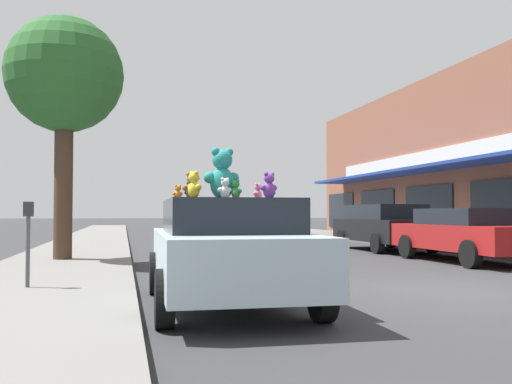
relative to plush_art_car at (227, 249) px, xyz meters
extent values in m
plane|color=#333335|center=(3.62, 0.75, -0.76)|extent=(260.00, 260.00, 0.00)
cube|color=slate|center=(-2.63, 0.75, -0.69)|extent=(2.94, 90.00, 0.14)
cube|color=navy|center=(10.46, 9.50, 2.25)|extent=(1.79, 29.50, 0.12)
cube|color=silver|center=(11.30, 9.50, 2.80)|extent=(0.08, 28.09, 0.70)
cube|color=black|center=(11.31, 9.50, 0.64)|extent=(0.06, 3.81, 2.00)
cube|color=black|center=(11.31, 14.52, 0.64)|extent=(0.06, 3.81, 2.00)
cube|color=black|center=(11.31, 19.54, 0.64)|extent=(0.06, 3.81, 2.00)
cube|color=black|center=(11.31, 24.55, 0.64)|extent=(0.06, 3.81, 2.00)
cube|color=#ADC6D1|center=(0.00, 0.00, -0.11)|extent=(1.90, 4.30, 0.66)
cube|color=black|center=(0.00, 0.00, 0.44)|extent=(1.64, 2.38, 0.43)
cylinder|color=black|center=(-0.86, 1.34, -0.44)|extent=(0.21, 0.65, 0.64)
cylinder|color=black|center=(0.92, 1.30, -0.44)|extent=(0.21, 0.65, 0.64)
cylinder|color=black|center=(-0.92, -1.30, -0.44)|extent=(0.21, 0.65, 0.64)
cylinder|color=black|center=(0.86, -1.34, -0.44)|extent=(0.21, 0.65, 0.64)
ellipsoid|color=teal|center=(-0.08, -0.08, 0.87)|extent=(0.38, 0.34, 0.42)
sphere|color=teal|center=(-0.08, -0.08, 1.18)|extent=(0.32, 0.32, 0.27)
sphere|color=teal|center=(0.01, -0.06, 1.28)|extent=(0.14, 0.14, 0.11)
sphere|color=teal|center=(-0.18, -0.11, 1.28)|extent=(0.14, 0.14, 0.11)
sphere|color=#47CDC6|center=(-0.11, 0.03, 1.16)|extent=(0.12, 0.12, 0.10)
sphere|color=teal|center=(0.08, -0.02, 0.94)|extent=(0.19, 0.19, 0.16)
sphere|color=teal|center=(-0.26, -0.10, 0.94)|extent=(0.19, 0.19, 0.16)
ellipsoid|color=purple|center=(0.47, -0.41, 0.76)|extent=(0.21, 0.19, 0.22)
sphere|color=purple|center=(0.47, -0.41, 0.92)|extent=(0.18, 0.18, 0.14)
sphere|color=purple|center=(0.52, -0.39, 0.98)|extent=(0.08, 0.08, 0.06)
sphere|color=purple|center=(0.43, -0.43, 0.98)|extent=(0.08, 0.08, 0.06)
sphere|color=#BA67ED|center=(0.45, -0.36, 0.91)|extent=(0.07, 0.07, 0.05)
sphere|color=purple|center=(0.55, -0.37, 0.80)|extent=(0.10, 0.10, 0.08)
sphere|color=purple|center=(0.39, -0.43, 0.80)|extent=(0.10, 0.10, 0.08)
ellipsoid|color=white|center=(-0.09, -0.36, 0.74)|extent=(0.16, 0.15, 0.17)
sphere|color=white|center=(-0.09, -0.36, 0.86)|extent=(0.14, 0.14, 0.11)
sphere|color=white|center=(-0.06, -0.34, 0.90)|extent=(0.06, 0.06, 0.04)
sphere|color=white|center=(-0.13, -0.37, 0.90)|extent=(0.06, 0.06, 0.04)
sphere|color=white|center=(-0.11, -0.32, 0.86)|extent=(0.05, 0.05, 0.04)
sphere|color=white|center=(-0.03, -0.32, 0.77)|extent=(0.08, 0.08, 0.06)
sphere|color=white|center=(-0.16, -0.37, 0.77)|extent=(0.08, 0.08, 0.06)
ellipsoid|color=pink|center=(0.64, 0.92, 0.74)|extent=(0.17, 0.17, 0.17)
sphere|color=pink|center=(0.64, 0.92, 0.87)|extent=(0.15, 0.15, 0.11)
sphere|color=pink|center=(0.66, 0.95, 0.91)|extent=(0.06, 0.06, 0.05)
sphere|color=pink|center=(0.61, 0.89, 0.91)|extent=(0.06, 0.06, 0.05)
sphere|color=#FFA3DA|center=(0.60, 0.95, 0.86)|extent=(0.06, 0.06, 0.04)
sphere|color=pink|center=(0.68, 0.98, 0.77)|extent=(0.09, 0.09, 0.06)
sphere|color=pink|center=(0.59, 0.88, 0.77)|extent=(0.09, 0.09, 0.06)
ellipsoid|color=green|center=(0.07, -0.23, 0.73)|extent=(0.15, 0.16, 0.16)
sphere|color=green|center=(0.07, -0.23, 0.85)|extent=(0.14, 0.14, 0.10)
sphere|color=green|center=(0.09, -0.26, 0.89)|extent=(0.06, 0.06, 0.04)
sphere|color=green|center=(0.05, -0.20, 0.89)|extent=(0.06, 0.06, 0.04)
sphere|color=#5ADA6D|center=(0.11, -0.21, 0.84)|extent=(0.05, 0.05, 0.04)
sphere|color=green|center=(0.11, -0.28, 0.76)|extent=(0.08, 0.08, 0.06)
sphere|color=green|center=(0.04, -0.17, 0.76)|extent=(0.08, 0.08, 0.06)
ellipsoid|color=black|center=(-0.46, 0.29, 0.73)|extent=(0.14, 0.13, 0.15)
sphere|color=black|center=(-0.46, 0.29, 0.84)|extent=(0.12, 0.12, 0.10)
sphere|color=black|center=(-0.43, 0.28, 0.88)|extent=(0.05, 0.05, 0.04)
sphere|color=black|center=(-0.49, 0.30, 0.88)|extent=(0.05, 0.05, 0.04)
sphere|color=#3A3A3D|center=(-0.45, 0.33, 0.84)|extent=(0.05, 0.05, 0.04)
sphere|color=black|center=(-0.40, 0.27, 0.76)|extent=(0.07, 0.07, 0.06)
sphere|color=black|center=(-0.51, 0.32, 0.76)|extent=(0.07, 0.07, 0.06)
ellipsoid|color=yellow|center=(-0.50, -0.44, 0.76)|extent=(0.20, 0.21, 0.21)
sphere|color=yellow|center=(-0.50, -0.44, 0.92)|extent=(0.18, 0.18, 0.13)
sphere|color=yellow|center=(-0.48, -0.48, 0.97)|extent=(0.08, 0.08, 0.06)
sphere|color=yellow|center=(-0.52, -0.39, 0.97)|extent=(0.08, 0.08, 0.06)
sphere|color=#FFFF4D|center=(-0.45, -0.41, 0.91)|extent=(0.07, 0.07, 0.05)
sphere|color=yellow|center=(-0.45, -0.51, 0.80)|extent=(0.10, 0.10, 0.08)
sphere|color=yellow|center=(-0.53, -0.36, 0.80)|extent=(0.10, 0.10, 0.08)
ellipsoid|color=olive|center=(-0.49, -0.15, 0.76)|extent=(0.19, 0.17, 0.21)
sphere|color=olive|center=(-0.49, -0.15, 0.92)|extent=(0.16, 0.16, 0.14)
sphere|color=olive|center=(-0.44, -0.14, 0.97)|extent=(0.07, 0.07, 0.06)
sphere|color=olive|center=(-0.54, -0.16, 0.97)|extent=(0.07, 0.07, 0.06)
sphere|color=tan|center=(-0.50, -0.09, 0.91)|extent=(0.06, 0.06, 0.05)
sphere|color=olive|center=(-0.41, -0.12, 0.80)|extent=(0.09, 0.09, 0.08)
sphere|color=olive|center=(-0.58, -0.16, 0.80)|extent=(0.09, 0.09, 0.08)
ellipsoid|color=orange|center=(-0.60, 0.60, 0.72)|extent=(0.13, 0.13, 0.14)
sphere|color=orange|center=(-0.60, 0.60, 0.83)|extent=(0.12, 0.12, 0.09)
sphere|color=orange|center=(-0.57, 0.61, 0.86)|extent=(0.05, 0.05, 0.04)
sphere|color=orange|center=(-0.63, 0.58, 0.86)|extent=(0.05, 0.05, 0.04)
sphere|color=#FFBA41|center=(-0.62, 0.63, 0.82)|extent=(0.04, 0.04, 0.03)
sphere|color=orange|center=(-0.56, 0.63, 0.75)|extent=(0.07, 0.07, 0.05)
sphere|color=orange|center=(-0.66, 0.58, 0.75)|extent=(0.07, 0.07, 0.05)
ellipsoid|color=blue|center=(0.59, -0.01, 0.72)|extent=(0.14, 0.14, 0.14)
sphere|color=blue|center=(0.59, -0.01, 0.82)|extent=(0.12, 0.12, 0.09)
sphere|color=blue|center=(0.61, -0.03, 0.86)|extent=(0.05, 0.05, 0.04)
sphere|color=blue|center=(0.57, 0.01, 0.86)|extent=(0.05, 0.05, 0.04)
sphere|color=#548DFF|center=(0.61, 0.01, 0.82)|extent=(0.05, 0.05, 0.03)
sphere|color=blue|center=(0.63, -0.05, 0.75)|extent=(0.07, 0.07, 0.05)
sphere|color=blue|center=(0.55, 0.03, 0.75)|extent=(0.07, 0.07, 0.05)
cube|color=maroon|center=(7.06, 5.26, -0.13)|extent=(1.79, 4.68, 0.62)
cube|color=black|center=(7.06, 5.26, 0.38)|extent=(1.58, 2.53, 0.41)
cylinder|color=black|center=(6.18, 6.71, -0.44)|extent=(0.20, 0.64, 0.64)
cylinder|color=black|center=(7.94, 6.71, -0.44)|extent=(0.20, 0.64, 0.64)
cylinder|color=black|center=(6.18, 3.81, -0.44)|extent=(0.20, 0.64, 0.64)
cube|color=black|center=(7.06, 9.90, -0.09)|extent=(1.88, 4.54, 0.71)
cube|color=black|center=(7.06, 9.90, 0.51)|extent=(1.66, 2.91, 0.48)
cylinder|color=black|center=(6.14, 11.31, -0.44)|extent=(0.20, 0.64, 0.64)
cylinder|color=black|center=(7.98, 11.31, -0.44)|extent=(0.20, 0.64, 0.64)
cylinder|color=black|center=(6.14, 8.50, -0.44)|extent=(0.20, 0.64, 0.64)
cylinder|color=black|center=(7.98, 8.50, -0.44)|extent=(0.20, 0.64, 0.64)
cylinder|color=#473323|center=(-2.77, 6.88, 1.01)|extent=(0.44, 0.44, 3.27)
sphere|color=#286028|center=(-2.77, 6.88, 3.84)|extent=(2.81, 2.81, 2.81)
cylinder|color=#4C4C51|center=(-2.73, 1.55, -0.10)|extent=(0.06, 0.06, 1.05)
cube|color=#2D2D33|center=(-2.73, 1.55, 0.53)|extent=(0.14, 0.10, 0.22)
camera|label=1|loc=(-1.35, -7.50, 0.48)|focal=40.00mm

